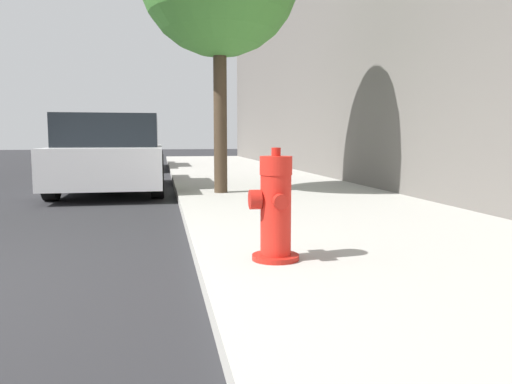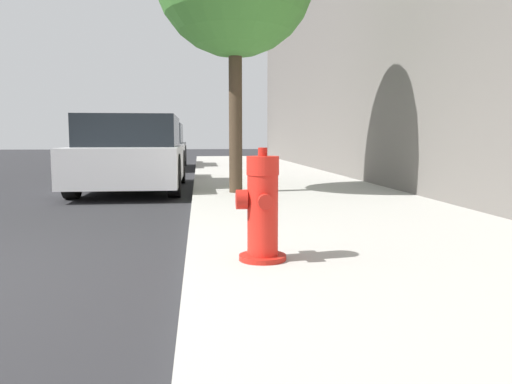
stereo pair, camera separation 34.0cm
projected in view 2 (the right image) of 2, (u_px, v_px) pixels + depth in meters
sidewalk_slab at (432, 273)px, 3.32m from camera, size 3.27×40.00×0.12m
fire_hydrant at (262, 210)px, 3.39m from camera, size 0.34×0.34×0.77m
parked_car_near at (133, 154)px, 9.06m from camera, size 1.79×4.11×1.34m
parked_car_mid at (157, 147)px, 15.48m from camera, size 1.72×4.30×1.39m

